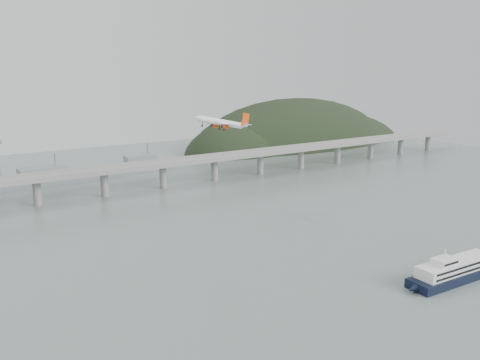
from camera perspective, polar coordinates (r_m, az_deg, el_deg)
ground at (r=256.68m, az=6.96°, el=-10.11°), size 900.00×900.00×0.00m
bridge at (r=416.75m, az=-11.30°, el=1.11°), size 800.00×22.00×23.90m
headland at (r=684.73m, az=6.96°, el=2.54°), size 365.00×155.00×156.00m
ferry at (r=263.87m, az=23.01°, el=-9.35°), size 89.28×17.70×16.83m
airliner at (r=326.05m, az=-1.98°, el=6.45°), size 42.57×38.38×12.08m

